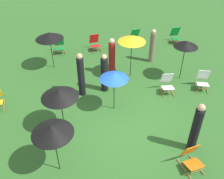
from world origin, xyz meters
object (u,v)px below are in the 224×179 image
deckchair_7 (203,80)px  umbrella_5 (52,130)px  person_3 (152,46)px  deckchair_9 (191,158)px  deckchair_2 (167,84)px  person_2 (81,75)px  umbrella_2 (114,76)px  person_1 (112,58)px  umbrella_4 (132,39)px  person_0 (104,74)px  umbrella_0 (59,93)px  deckchair_1 (60,45)px  person_4 (196,129)px  umbrella_1 (186,44)px  deckchair_5 (95,43)px  umbrella_3 (49,36)px  deckchair_3 (136,37)px  deckchair_8 (176,36)px

deckchair_7 → umbrella_5: (-6.03, -3.15, 1.31)m
deckchair_7 → person_3: 2.94m
deckchair_9 → person_3: bearing=73.2°
deckchair_2 → person_3: size_ratio=0.50×
person_2 → person_3: (3.56, 2.07, -0.12)m
umbrella_2 → person_1: size_ratio=0.92×
umbrella_4 → person_0: umbrella_4 is taller
deckchair_7 → umbrella_0: size_ratio=0.51×
person_0 → umbrella_2: bearing=95.2°
deckchair_1 → person_4: 8.38m
deckchair_7 → person_1: (-3.60, 1.70, 0.49)m
person_1 → umbrella_1: bearing=-97.6°
deckchair_5 → umbrella_5: (-1.95, -7.36, 1.31)m
deckchair_7 → umbrella_0: bearing=-148.9°
umbrella_2 → umbrella_5: bearing=-130.7°
umbrella_2 → person_2: person_2 is taller
person_1 → umbrella_2: bearing=-178.9°
deckchair_9 → umbrella_3: size_ratio=0.46×
umbrella_5 → person_2: 3.77m
deckchair_3 → umbrella_4: umbrella_4 is taller
deckchair_2 → umbrella_4: (-1.25, 1.36, 1.48)m
deckchair_2 → person_0: person_0 is taller
umbrella_1 → person_1: 3.20m
umbrella_1 → umbrella_2: (-3.28, -1.52, -0.21)m
deckchair_2 → umbrella_4: size_ratio=0.42×
deckchair_2 → deckchair_5: same height
person_0 → deckchair_3: bearing=-123.1°
deckchair_5 → umbrella_1: bearing=-53.9°
deckchair_2 → person_0: 2.63m
deckchair_7 → umbrella_5: umbrella_5 is taller
deckchair_8 → umbrella_5: bearing=-132.1°
person_1 → person_2: bearing=140.3°
umbrella_1 → umbrella_4: 2.23m
deckchair_5 → umbrella_2: size_ratio=0.51×
deckchair_7 → umbrella_4: (-2.81, 1.39, 1.48)m
person_2 → umbrella_4: bearing=-128.8°
deckchair_9 → person_2: bearing=114.3°
umbrella_3 → umbrella_5: bearing=-88.0°
deckchair_7 → person_2: 5.10m
deckchair_2 → deckchair_8: bearing=69.6°
person_3 → deckchair_8: bearing=87.0°
person_3 → umbrella_3: bearing=-138.7°
umbrella_2 → person_0: person_0 is taller
deckchair_9 → umbrella_3: umbrella_3 is taller
deckchair_2 → umbrella_0: 4.67m
deckchair_3 → umbrella_2: bearing=-120.9°
person_3 → person_4: bearing=-49.5°
deckchair_2 → umbrella_2: size_ratio=0.51×
deckchair_3 → person_2: size_ratio=0.44×
deckchair_7 → person_4: person_4 is taller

